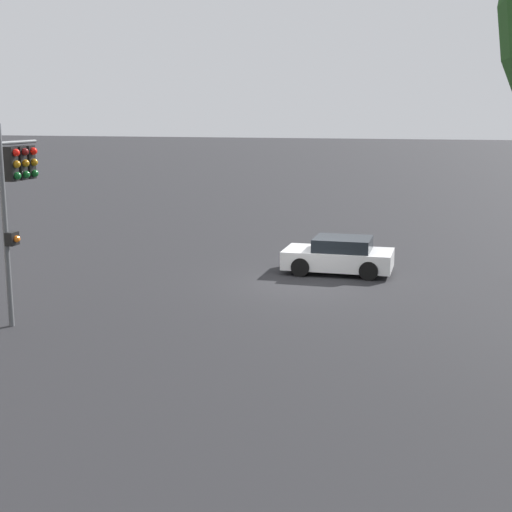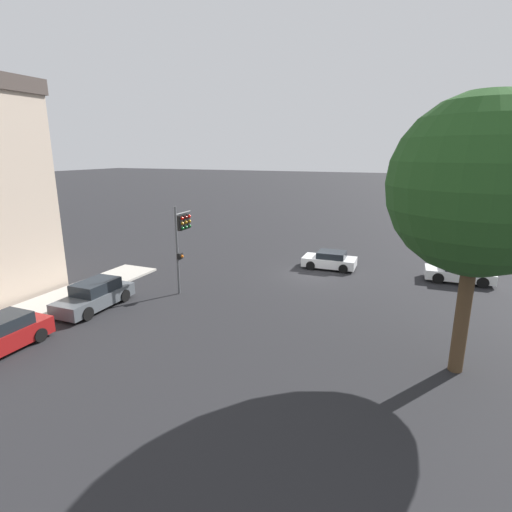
{
  "view_description": "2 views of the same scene",
  "coord_description": "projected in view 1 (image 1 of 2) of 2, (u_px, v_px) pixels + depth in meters",
  "views": [
    {
      "loc": [
        -5.09,
        22.7,
        5.53
      ],
      "look_at": [
        0.02,
        5.85,
        2.04
      ],
      "focal_mm": 50.0,
      "sensor_mm": 36.0,
      "label": 1
    },
    {
      "loc": [
        -6.83,
        26.36,
        8.34
      ],
      "look_at": [
        2.81,
        3.73,
        1.93
      ],
      "focal_mm": 28.0,
      "sensor_mm": 36.0,
      "label": 2
    }
  ],
  "objects": [
    {
      "name": "ground_plane",
      "position": [
        307.0,
        283.0,
        23.83
      ],
      "size": [
        300.0,
        300.0,
        0.0
      ],
      "primitive_type": "plane",
      "color": "black"
    },
    {
      "name": "traffic_signal",
      "position": [
        17.0,
        182.0,
        18.81
      ],
      "size": [
        0.61,
        1.83,
        5.32
      ],
      "rotation": [
        0.0,
        0.0,
        3.18
      ],
      "color": "#515456",
      "rests_on": "ground_plane"
    },
    {
      "name": "crossing_car_0",
      "position": [
        339.0,
        256.0,
        25.32
      ],
      "size": [
        3.88,
        2.16,
        1.28
      ],
      "rotation": [
        0.0,
        0.0,
        0.04
      ],
      "color": "silver",
      "rests_on": "ground_plane"
    }
  ]
}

